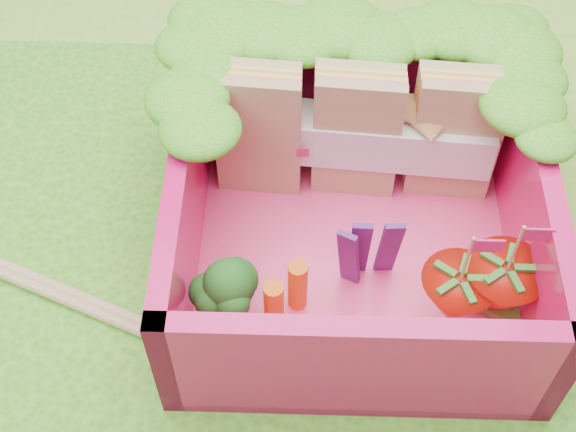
{
  "coord_description": "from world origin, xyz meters",
  "views": [
    {
      "loc": [
        0.3,
        -1.65,
        2.59
      ],
      "look_at": [
        0.25,
        0.1,
        0.28
      ],
      "focal_mm": 50.0,
      "sensor_mm": 36.0,
      "label": 1
    }
  ],
  "objects_px": {
    "broccoli": "(224,292)",
    "strawberry_left": "(454,300)",
    "bento_box": "(357,213)",
    "sandwich_stack": "(357,132)",
    "strawberry_right": "(499,291)"
  },
  "relations": [
    {
      "from": "strawberry_left",
      "to": "strawberry_right",
      "type": "xyz_separation_m",
      "value": [
        0.16,
        0.04,
        0.01
      ]
    },
    {
      "from": "bento_box",
      "to": "strawberry_right",
      "type": "distance_m",
      "value": 0.56
    },
    {
      "from": "sandwich_stack",
      "to": "strawberry_right",
      "type": "distance_m",
      "value": 0.79
    },
    {
      "from": "strawberry_right",
      "to": "bento_box",
      "type": "bearing_deg",
      "value": 152.01
    },
    {
      "from": "broccoli",
      "to": "strawberry_left",
      "type": "height_order",
      "value": "strawberry_left"
    },
    {
      "from": "sandwich_stack",
      "to": "strawberry_left",
      "type": "relative_size",
      "value": 2.14
    },
    {
      "from": "strawberry_left",
      "to": "bento_box",
      "type": "bearing_deg",
      "value": 138.43
    },
    {
      "from": "sandwich_stack",
      "to": "broccoli",
      "type": "xyz_separation_m",
      "value": [
        -0.46,
        -0.66,
        -0.09
      ]
    },
    {
      "from": "sandwich_stack",
      "to": "strawberry_right",
      "type": "height_order",
      "value": "sandwich_stack"
    },
    {
      "from": "bento_box",
      "to": "strawberry_left",
      "type": "bearing_deg",
      "value": -41.57
    },
    {
      "from": "strawberry_right",
      "to": "sandwich_stack",
      "type": "bearing_deg",
      "value": 128.75
    },
    {
      "from": "sandwich_stack",
      "to": "strawberry_right",
      "type": "bearing_deg",
      "value": -51.25
    },
    {
      "from": "bento_box",
      "to": "strawberry_left",
      "type": "height_order",
      "value": "strawberry_left"
    },
    {
      "from": "sandwich_stack",
      "to": "broccoli",
      "type": "bearing_deg",
      "value": -124.93
    },
    {
      "from": "strawberry_left",
      "to": "strawberry_right",
      "type": "relative_size",
      "value": 0.97
    }
  ]
}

